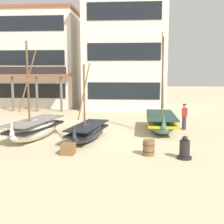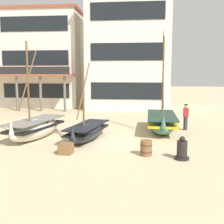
{
  "view_description": "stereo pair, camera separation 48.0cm",
  "coord_description": "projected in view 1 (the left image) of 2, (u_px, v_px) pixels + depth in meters",
  "views": [
    {
      "loc": [
        1.16,
        -14.97,
        3.69
      ],
      "look_at": [
        0.0,
        1.0,
        1.4
      ],
      "focal_mm": 44.46,
      "sensor_mm": 36.0,
      "label": 1
    },
    {
      "loc": [
        1.63,
        -14.93,
        3.69
      ],
      "look_at": [
        0.0,
        1.0,
        1.4
      ],
      "focal_mm": 44.46,
      "sensor_mm": 36.0,
      "label": 2
    }
  ],
  "objects": [
    {
      "name": "capstan_winch",
      "position": [
        185.0,
        150.0,
        11.91
      ],
      "size": [
        0.63,
        0.63,
        1.01
      ],
      "color": "black",
      "rests_on": "ground"
    },
    {
      "name": "fisherman_by_hull",
      "position": [
        184.0,
        117.0,
        17.95
      ],
      "size": [
        0.39,
        0.27,
        1.68
      ],
      "color": "#33333D",
      "rests_on": "ground"
    },
    {
      "name": "cargo_crate",
      "position": [
        68.0,
        149.0,
        12.59
      ],
      "size": [
        0.62,
        0.62,
        0.49
      ],
      "primitive_type": "cube",
      "rotation": [
        0.0,
        0.0,
        1.51
      ],
      "color": "brown",
      "rests_on": "ground"
    },
    {
      "name": "wooden_barrel",
      "position": [
        149.0,
        148.0,
        12.42
      ],
      "size": [
        0.56,
        0.56,
        0.7
      ],
      "color": "brown",
      "rests_on": "ground"
    },
    {
      "name": "ground_plane",
      "position": [
        111.0,
        139.0,
        15.39
      ],
      "size": [
        120.0,
        120.0,
        0.0
      ],
      "primitive_type": "plane",
      "color": "#CCB78E"
    },
    {
      "name": "fishing_boat_near_left",
      "position": [
        35.0,
        128.0,
        15.37
      ],
      "size": [
        2.33,
        4.42,
        5.31
      ],
      "color": "silver",
      "rests_on": "ground"
    },
    {
      "name": "fishing_boat_centre_large",
      "position": [
        161.0,
        122.0,
        17.53
      ],
      "size": [
        1.88,
        4.97,
        6.21
      ],
      "color": "#427056",
      "rests_on": "ground"
    },
    {
      "name": "harbor_building_annex",
      "position": [
        41.0,
        59.0,
        30.85
      ],
      "size": [
        8.56,
        8.84,
        10.28
      ],
      "color": "silver",
      "rests_on": "ground"
    },
    {
      "name": "fishing_boat_far_right",
      "position": [
        88.0,
        132.0,
        15.11
      ],
      "size": [
        2.01,
        3.96,
        4.21
      ],
      "color": "#2D333D",
      "rests_on": "ground"
    },
    {
      "name": "harbor_building_main",
      "position": [
        125.0,
        54.0,
        28.05
      ],
      "size": [
        8.35,
        5.6,
        11.09
      ],
      "color": "silver",
      "rests_on": "ground"
    }
  ]
}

